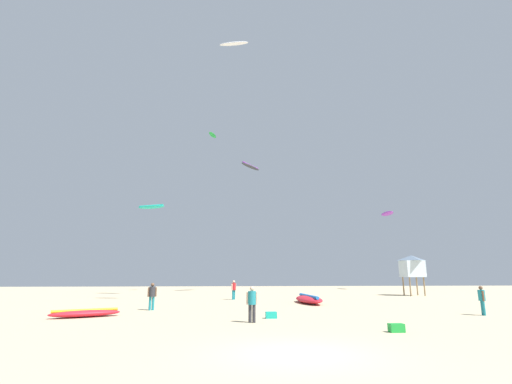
# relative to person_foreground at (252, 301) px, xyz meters

# --- Properties ---
(ground_plane) EXTENTS (120.00, 120.00, 0.00)m
(ground_plane) POSITION_rel_person_foreground_xyz_m (0.83, -6.96, -0.96)
(ground_plane) COLOR #C6B28C
(person_foreground) EXTENTS (0.54, 0.37, 1.64)m
(person_foreground) POSITION_rel_person_foreground_xyz_m (0.00, 0.00, 0.00)
(person_foreground) COLOR #2D2D33
(person_foreground) RESTS_ON ground
(person_midground) EXTENTS (0.35, 0.51, 1.56)m
(person_midground) POSITION_rel_person_foreground_xyz_m (12.79, 2.15, -0.04)
(person_midground) COLOR teal
(person_midground) RESTS_ON ground
(person_left) EXTENTS (0.54, 0.37, 1.66)m
(person_left) POSITION_rel_person_foreground_xyz_m (-5.86, 6.52, 0.01)
(person_left) COLOR teal
(person_left) RESTS_ON ground
(person_right) EXTENTS (0.43, 0.41, 1.65)m
(person_right) POSITION_rel_person_foreground_xyz_m (-0.58, 16.01, 0.01)
(person_right) COLOR teal
(person_right) RESTS_ON ground
(kite_grounded_near) EXTENTS (3.55, 2.45, 0.43)m
(kite_grounded_near) POSITION_rel_person_foreground_xyz_m (-8.53, 2.86, -0.76)
(kite_grounded_near) COLOR red
(kite_grounded_near) RESTS_ON ground
(kite_grounded_mid) EXTENTS (1.82, 5.45, 0.67)m
(kite_grounded_mid) POSITION_rel_person_foreground_xyz_m (5.10, 11.29, -0.65)
(kite_grounded_mid) COLOR red
(kite_grounded_mid) RESTS_ON ground
(lifeguard_tower) EXTENTS (2.30, 2.30, 4.15)m
(lifeguard_tower) POSITION_rel_person_foreground_xyz_m (18.31, 20.69, 2.10)
(lifeguard_tower) COLOR #8C704C
(lifeguard_tower) RESTS_ON ground
(cooler_box) EXTENTS (0.56, 0.36, 0.32)m
(cooler_box) POSITION_rel_person_foreground_xyz_m (1.09, 1.66, -0.80)
(cooler_box) COLOR #19B29E
(cooler_box) RESTS_ON ground
(gear_bag) EXTENTS (0.56, 0.36, 0.32)m
(gear_bag) POSITION_rel_person_foreground_xyz_m (5.39, -3.30, -0.80)
(gear_bag) COLOR green
(gear_bag) RESTS_ON ground
(kite_aloft_0) EXTENTS (1.09, 3.59, 0.65)m
(kite_aloft_0) POSITION_rel_person_foreground_xyz_m (22.32, 34.74, 10.00)
(kite_aloft_0) COLOR purple
(kite_aloft_1) EXTENTS (1.26, 2.28, 0.30)m
(kite_aloft_1) POSITION_rel_person_foreground_xyz_m (-3.46, 29.57, 19.59)
(kite_aloft_1) COLOR green
(kite_aloft_3) EXTENTS (3.32, 3.93, 0.75)m
(kite_aloft_3) POSITION_rel_person_foreground_xyz_m (1.69, 29.52, 15.26)
(kite_aloft_3) COLOR #2D2D33
(kite_aloft_4) EXTENTS (3.51, 2.25, 0.44)m
(kite_aloft_4) POSITION_rel_person_foreground_xyz_m (-9.90, 24.19, 8.69)
(kite_aloft_4) COLOR #19B29E
(kite_aloft_5) EXTENTS (2.59, 1.27, 0.44)m
(kite_aloft_5) POSITION_rel_person_foreground_xyz_m (-0.94, 9.95, 20.25)
(kite_aloft_5) COLOR white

